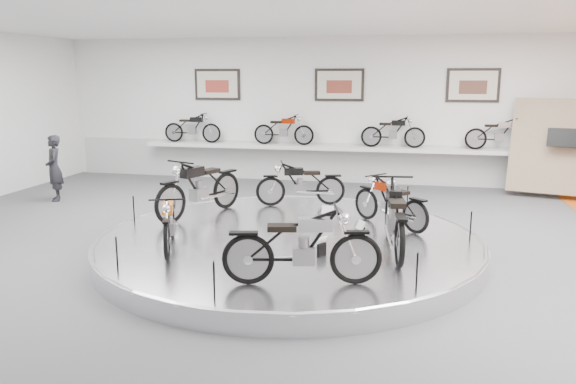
% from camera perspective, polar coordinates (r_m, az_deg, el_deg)
% --- Properties ---
extents(floor, '(16.00, 16.00, 0.00)m').
position_cam_1_polar(floor, '(9.26, -0.28, -6.74)').
color(floor, '#4E4E50').
rests_on(floor, ground).
extents(ceiling, '(16.00, 16.00, 0.00)m').
position_cam_1_polar(ceiling, '(8.85, -0.31, 18.65)').
color(ceiling, white).
rests_on(ceiling, wall_back).
extents(wall_back, '(16.00, 0.00, 16.00)m').
position_cam_1_polar(wall_back, '(15.72, 5.20, 8.23)').
color(wall_back, white).
rests_on(wall_back, floor).
extents(dado_band, '(15.68, 0.04, 1.10)m').
position_cam_1_polar(dado_band, '(15.85, 5.09, 2.99)').
color(dado_band, '#BCBCBA').
rests_on(dado_band, floor).
extents(display_platform, '(6.40, 6.40, 0.30)m').
position_cam_1_polar(display_platform, '(9.49, 0.10, -5.33)').
color(display_platform, silver).
rests_on(display_platform, floor).
extents(platform_rim, '(6.40, 6.40, 0.10)m').
position_cam_1_polar(platform_rim, '(9.46, 0.10, -4.63)').
color(platform_rim, '#B2B2BA').
rests_on(platform_rim, display_platform).
extents(shelf, '(11.00, 0.55, 0.10)m').
position_cam_1_polar(shelf, '(15.52, 5.00, 4.48)').
color(shelf, silver).
rests_on(shelf, wall_back).
extents(poster_left, '(1.35, 0.06, 0.88)m').
position_cam_1_polar(poster_left, '(16.45, -7.19, 10.78)').
color(poster_left, beige).
rests_on(poster_left, wall_back).
extents(poster_center, '(1.35, 0.06, 0.88)m').
position_cam_1_polar(poster_center, '(15.66, 5.23, 10.78)').
color(poster_center, beige).
rests_on(poster_center, wall_back).
extents(poster_right, '(1.35, 0.06, 0.88)m').
position_cam_1_polar(poster_right, '(15.63, 18.28, 10.26)').
color(poster_right, beige).
rests_on(poster_right, wall_back).
extents(display_panel, '(2.56, 1.52, 2.30)m').
position_cam_1_polar(display_panel, '(15.24, 26.15, 4.16)').
color(display_panel, '#8E7B5E').
rests_on(display_panel, floor).
extents(shelf_bike_a, '(1.22, 0.43, 0.73)m').
position_cam_1_polar(shelf_bike_a, '(16.51, -9.68, 6.24)').
color(shelf_bike_a, black).
rests_on(shelf_bike_a, shelf).
extents(shelf_bike_b, '(1.22, 0.43, 0.73)m').
position_cam_1_polar(shelf_bike_b, '(15.72, -0.44, 6.14)').
color(shelf_bike_b, '#811701').
rests_on(shelf_bike_b, shelf).
extents(shelf_bike_c, '(1.22, 0.43, 0.73)m').
position_cam_1_polar(shelf_bike_c, '(15.36, 10.61, 5.82)').
color(shelf_bike_c, black).
rests_on(shelf_bike_c, shelf).
extents(shelf_bike_d, '(1.22, 0.43, 0.73)m').
position_cam_1_polar(shelf_bike_d, '(15.53, 20.65, 5.34)').
color(shelf_bike_d, silver).
rests_on(shelf_bike_d, shelf).
extents(bike_a, '(1.48, 1.42, 0.89)m').
position_cam_1_polar(bike_a, '(10.10, 10.32, -0.98)').
color(bike_a, '#811701').
rests_on(bike_a, display_platform).
extents(bike_b, '(1.66, 0.97, 0.92)m').
position_cam_1_polar(bike_b, '(11.55, 1.30, 0.86)').
color(bike_b, black).
rests_on(bike_b, display_platform).
extents(bike_c, '(1.37, 2.02, 1.12)m').
position_cam_1_polar(bike_c, '(10.80, -8.97, 0.50)').
color(bike_c, black).
rests_on(bike_c, display_platform).
extents(bike_d, '(1.00, 1.58, 0.87)m').
position_cam_1_polar(bike_d, '(8.84, -11.99, -2.92)').
color(bike_d, '#C96013').
rests_on(bike_d, display_platform).
extents(bike_e, '(1.82, 0.97, 1.02)m').
position_cam_1_polar(bike_e, '(7.15, 1.44, -5.53)').
color(bike_e, silver).
rests_on(bike_e, display_platform).
extents(bike_f, '(0.90, 1.94, 1.10)m').
position_cam_1_polar(bike_f, '(8.63, 10.75, -2.45)').
color(bike_f, black).
rests_on(bike_f, display_platform).
extents(visitor, '(0.64, 0.69, 1.57)m').
position_cam_1_polar(visitor, '(14.47, -22.66, 2.25)').
color(visitor, black).
rests_on(visitor, floor).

